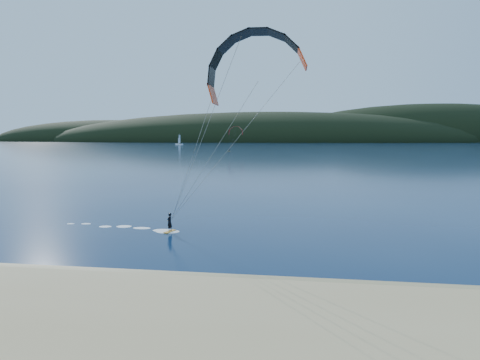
% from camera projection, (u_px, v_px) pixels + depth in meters
% --- Properties ---
extents(ground, '(1800.00, 1800.00, 0.00)m').
position_uv_depth(ground, '(103.00, 315.00, 17.28)').
color(ground, '#071A38').
rests_on(ground, ground).
extents(wet_sand, '(220.00, 2.50, 0.10)m').
position_uv_depth(wet_sand, '(142.00, 278.00, 21.71)').
color(wet_sand, olive).
rests_on(wet_sand, ground).
extents(headland, '(1200.00, 310.00, 140.00)m').
position_uv_depth(headland, '(290.00, 142.00, 751.36)').
color(headland, black).
rests_on(headland, ground).
extents(kitesurfer_near, '(21.99, 8.89, 14.74)m').
position_uv_depth(kitesurfer_near, '(249.00, 92.00, 24.93)').
color(kitesurfer_near, orange).
rests_on(kitesurfer_near, ground).
extents(kitesurfer_far, '(9.37, 8.32, 12.24)m').
position_uv_depth(kitesurfer_far, '(236.00, 134.00, 217.02)').
color(kitesurfer_far, orange).
rests_on(kitesurfer_far, ground).
extents(sailboat, '(9.10, 5.82, 12.69)m').
position_uv_depth(sailboat, '(179.00, 144.00, 431.22)').
color(sailboat, white).
rests_on(sailboat, ground).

